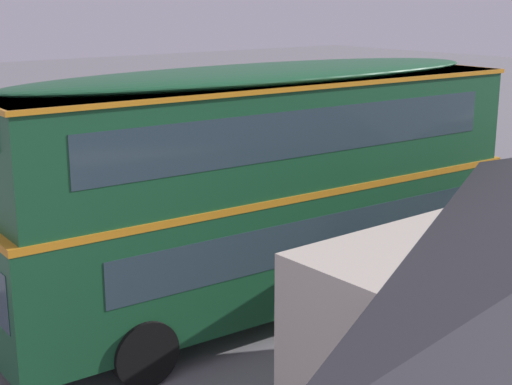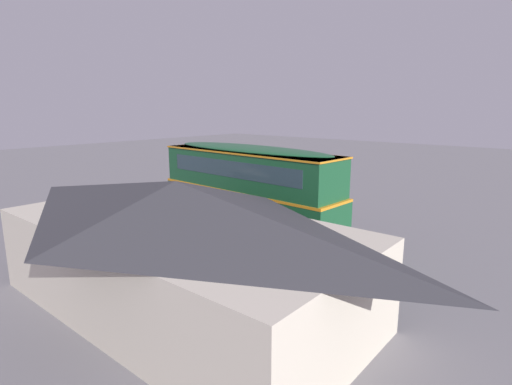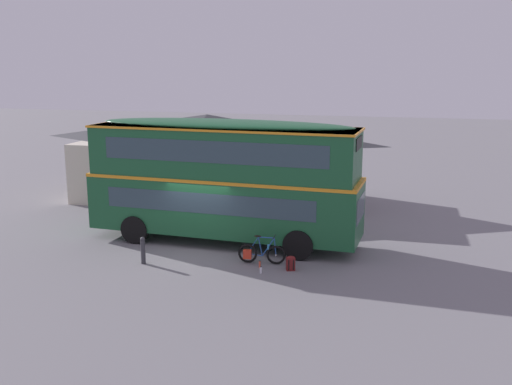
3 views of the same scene
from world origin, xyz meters
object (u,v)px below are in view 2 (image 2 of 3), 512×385
Objects in this scene: water_bottle_red_squeeze at (250,218)px; kerb_bollard at (313,222)px; backpack_on_ground at (237,213)px; double_decker_bus at (248,188)px; touring_bicycle at (247,216)px; water_bottle_clear_plastic at (254,216)px.

water_bottle_red_squeeze is 4.10m from kerb_bollard.
double_decker_bus is at bearing 142.23° from backpack_on_ground.
double_decker_bus is 4.65m from backpack_on_ground.
touring_bicycle is 3.37× the size of backpack_on_ground.
touring_bicycle is (1.98, -2.07, -2.27)m from double_decker_bus.
water_bottle_clear_plastic is 0.54m from water_bottle_red_squeeze.
touring_bicycle is 1.24m from backpack_on_ground.
water_bottle_clear_plastic is (0.28, -0.92, -0.26)m from touring_bicycle.
kerb_bollard is (-5.09, -0.70, 0.24)m from backpack_on_ground.
double_decker_bus is 45.37× the size of water_bottle_clear_plastic.
water_bottle_red_squeeze is at bearing -178.30° from backpack_on_ground.
backpack_on_ground is (3.15, -2.44, -2.39)m from double_decker_bus.
double_decker_bus is 3.66m from touring_bicycle.
kerb_bollard is at bearing -172.15° from backpack_on_ground.
water_bottle_red_squeeze is at bearing 109.06° from water_bottle_clear_plastic.
backpack_on_ground is 5.14m from kerb_bollard.
water_bottle_clear_plastic is 0.92× the size of water_bottle_red_squeeze.
double_decker_bus is 4.11m from water_bottle_red_squeeze.
backpack_on_ground reaches higher than water_bottle_red_squeeze.
water_bottle_clear_plastic is 0.24× the size of kerb_bollard.
touring_bicycle is 1.73× the size of kerb_bollard.
backpack_on_ground is at bearing 7.85° from kerb_bollard.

